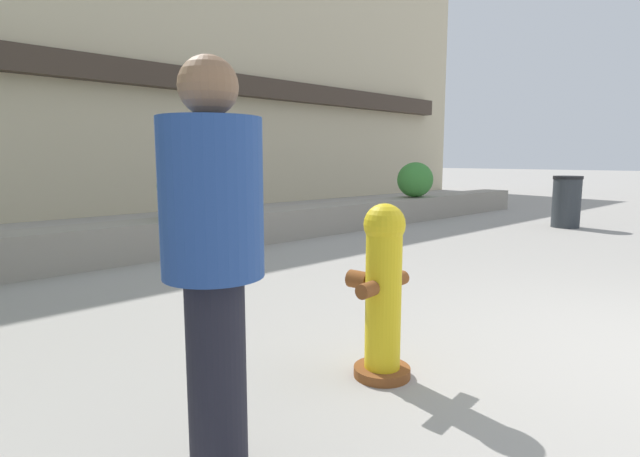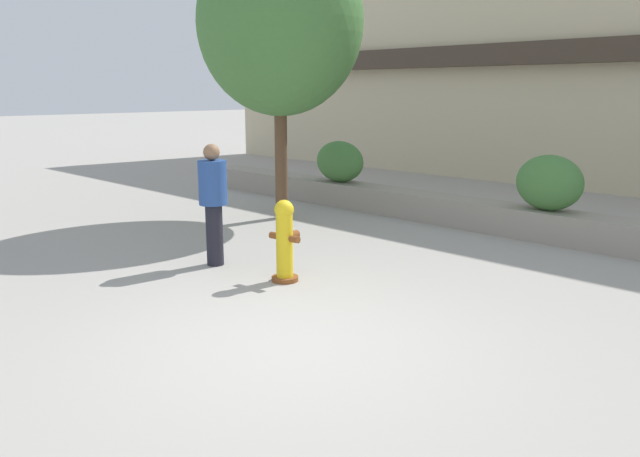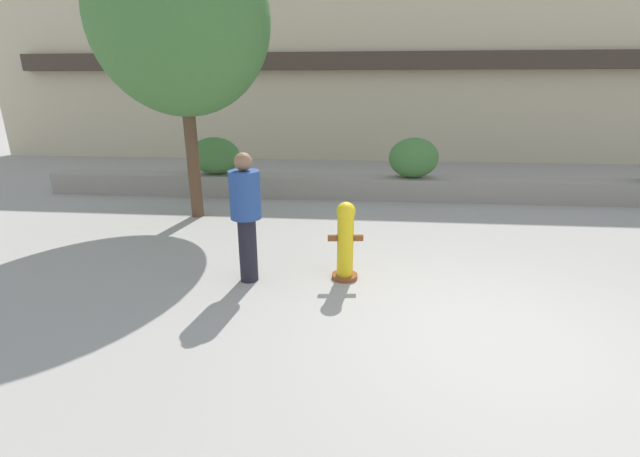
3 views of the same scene
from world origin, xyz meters
name	(u,v)px [view 2 (image 2 of 3)]	position (x,y,z in m)	size (l,w,h in m)	color
ground_plane	(293,345)	(0.00, 0.00, 0.00)	(120.00, 120.00, 0.00)	#9E9991
planter_wall_low	(559,227)	(0.00, 6.00, 0.25)	(18.00, 0.70, 0.50)	gray
hedge_bush_0	(340,162)	(-4.92, 6.00, 0.94)	(1.22, 0.70, 0.88)	#427538
hedge_bush_1	(549,183)	(-0.22, 6.00, 0.96)	(1.13, 0.67, 0.92)	#427538
fire_hydrant	(285,240)	(-1.62, 1.37, 0.55)	(0.48, 0.45, 1.08)	brown
street_tree	(279,23)	(-4.72, 4.12, 3.66)	(3.25, 2.92, 5.38)	brown
pedestrian	(213,197)	(-2.90, 1.19, 0.99)	(0.56, 0.56, 1.73)	black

